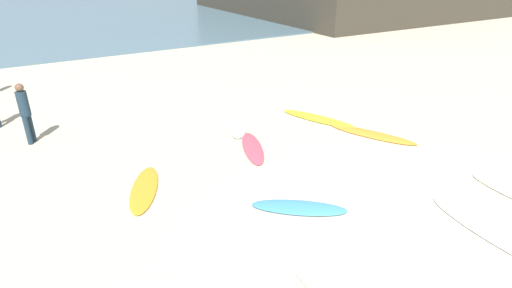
# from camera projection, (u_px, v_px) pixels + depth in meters

# --- Properties ---
(ground_plane) EXTENTS (120.00, 120.00, 0.00)m
(ground_plane) POSITION_uv_depth(u_px,v_px,m) (451.00, 243.00, 7.41)
(ground_plane) COLOR beige
(ocean_water) EXTENTS (120.00, 40.00, 0.08)m
(ocean_water) POSITION_uv_depth(u_px,v_px,m) (72.00, 13.00, 37.47)
(ocean_water) COLOR slate
(ocean_water) RESTS_ON ground_plane
(surfboard_0) EXTENTS (1.51, 2.53, 0.07)m
(surfboard_0) POSITION_uv_depth(u_px,v_px,m) (373.00, 135.00, 11.87)
(surfboard_0) COLOR orange
(surfboard_0) RESTS_ON ground_plane
(surfboard_3) EXTENTS (1.26, 2.11, 0.07)m
(surfboard_3) POSITION_uv_depth(u_px,v_px,m) (253.00, 148.00, 11.05)
(surfboard_3) COLOR #DC4C60
(surfboard_3) RESTS_ON ground_plane
(surfboard_4) EXTENTS (1.87, 1.67, 0.08)m
(surfboard_4) POSITION_uv_depth(u_px,v_px,m) (299.00, 208.00, 8.40)
(surfboard_4) COLOR #4595D2
(surfboard_4) RESTS_ON ground_plane
(surfboard_5) EXTENTS (1.50, 2.18, 0.08)m
(surfboard_5) POSITION_uv_depth(u_px,v_px,m) (237.00, 124.00, 12.56)
(surfboard_5) COLOR #EDEEC6
(surfboard_5) RESTS_ON ground_plane
(surfboard_6) EXTENTS (0.87, 2.60, 0.07)m
(surfboard_6) POSITION_uv_depth(u_px,v_px,m) (488.00, 230.00, 7.72)
(surfboard_6) COLOR silver
(surfboard_6) RESTS_ON ground_plane
(surfboard_7) EXTENTS (1.41, 2.59, 0.08)m
(surfboard_7) POSITION_uv_depth(u_px,v_px,m) (318.00, 119.00, 13.02)
(surfboard_7) COLOR yellow
(surfboard_7) RESTS_ON ground_plane
(surfboard_8) EXTENTS (1.39, 2.12, 0.06)m
(surfboard_8) POSITION_uv_depth(u_px,v_px,m) (144.00, 189.00, 9.09)
(surfboard_8) COLOR orange
(surfboard_8) RESTS_ON ground_plane
(beachgoer_far) EXTENTS (0.38, 0.38, 1.70)m
(beachgoer_far) POSITION_uv_depth(u_px,v_px,m) (25.00, 111.00, 11.05)
(beachgoer_far) COLOR #1E3342
(beachgoer_far) RESTS_ON ground_plane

